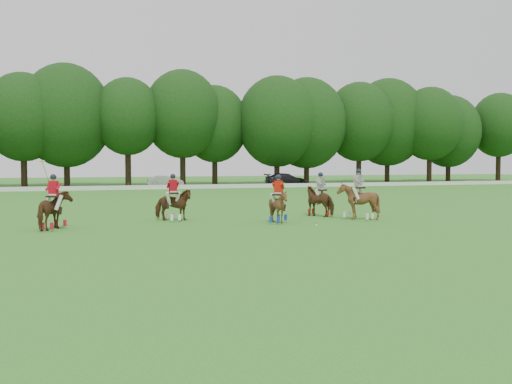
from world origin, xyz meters
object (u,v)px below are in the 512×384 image
object	(u,v)px
polo_stripe_b	(358,201)
polo_red_a	(54,210)
polo_red_b	(173,204)
car_right	(286,179)
polo_red_c	(278,206)
polo_ball	(316,225)
polo_stripe_a	(320,200)
car_mid	(165,181)

from	to	relation	value
polo_stripe_b	polo_red_a	bearing A→B (deg)	178.54
polo_red_a	polo_red_b	bearing A→B (deg)	20.00
car_right	polo_red_c	distance (m)	42.52
polo_ball	polo_stripe_a	bearing A→B (deg)	62.85
car_mid	polo_ball	world-z (taller)	car_mid
polo_red_c	polo_stripe_a	size ratio (longest dim) A/B	0.98
car_right	polo_red_b	size ratio (longest dim) A/B	2.27
car_mid	polo_stripe_b	xyz separation A→B (m)	(2.91, -39.17, 0.26)
polo_red_b	polo_ball	distance (m)	7.08
car_right	car_mid	bearing A→B (deg)	92.37
polo_red_a	polo_red_c	world-z (taller)	polo_red_a
car_mid	polo_stripe_a	bearing A→B (deg)	-175.64
car_mid	polo_red_a	size ratio (longest dim) A/B	1.41
car_mid	polo_red_a	distance (m)	40.39
polo_red_a	polo_ball	size ratio (longest dim) A/B	31.77
car_mid	polo_stripe_a	world-z (taller)	polo_stripe_a
polo_red_b	polo_stripe_a	bearing A→B (deg)	-0.41
polo_stripe_b	polo_ball	distance (m)	3.88
polo_red_c	polo_ball	xyz separation A→B (m)	(1.09, -1.81, -0.76)
car_mid	polo_red_a	xyz separation A→B (m)	(-11.17, -38.82, 0.18)
polo_red_a	polo_red_b	size ratio (longest dim) A/B	1.27
polo_red_b	polo_ball	world-z (taller)	polo_red_b
polo_red_b	polo_red_c	xyz separation A→B (m)	(4.44, -2.54, -0.00)
car_right	polo_red_a	xyz separation A→B (m)	(-25.79, -38.82, 0.09)
car_right	polo_stripe_b	world-z (taller)	polo_stripe_b
car_right	polo_red_c	size ratio (longest dim) A/B	2.28
polo_red_a	polo_stripe_a	xyz separation A→B (m)	(13.10, 1.90, -0.01)
polo_stripe_a	polo_ball	world-z (taller)	polo_stripe_a
car_right	polo_red_c	world-z (taller)	polo_red_c
car_mid	polo_red_b	distance (m)	37.32
polo_stripe_a	polo_red_a	bearing A→B (deg)	-171.76
car_right	polo_ball	xyz separation A→B (m)	(-14.89, -41.22, -0.70)
car_right	polo_red_b	bearing A→B (deg)	153.38
car_right	polo_stripe_a	size ratio (longest dim) A/B	2.24
polo_red_a	polo_ball	distance (m)	11.19
car_mid	polo_red_a	bearing A→B (deg)	165.32
car_mid	polo_red_b	xyz separation A→B (m)	(-5.81, -36.86, 0.14)
polo_red_a	polo_ball	xyz separation A→B (m)	(10.90, -2.40, -0.79)
car_right	polo_stripe_b	distance (m)	40.89
polo_ball	polo_stripe_b	bearing A→B (deg)	32.67
polo_red_a	polo_stripe_b	bearing A→B (deg)	-1.46
polo_stripe_a	polo_stripe_b	xyz separation A→B (m)	(0.98, -2.26, 0.10)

